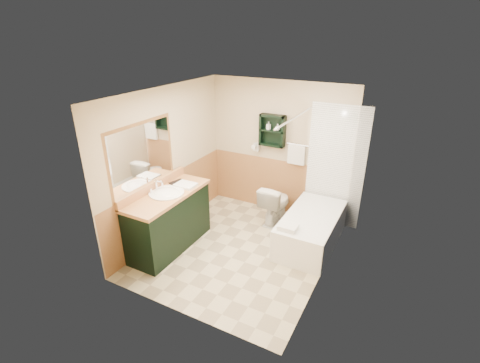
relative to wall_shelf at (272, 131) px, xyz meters
name	(u,v)px	position (x,y,z in m)	size (l,w,h in m)	color
floor	(239,249)	(0.10, -1.41, -1.55)	(3.00, 3.00, 0.00)	beige
back_wall	(279,149)	(0.10, 0.11, -0.35)	(2.60, 0.04, 2.40)	beige
left_wall	(166,163)	(-1.22, -1.41, -0.35)	(0.04, 3.00, 2.40)	beige
right_wall	(331,198)	(1.42, -1.41, -0.35)	(0.04, 3.00, 2.40)	beige
ceiling	(239,92)	(0.10, -1.41, 0.87)	(2.60, 3.00, 0.04)	white
wainscot_left	(171,203)	(-1.19, -1.41, -1.05)	(2.98, 2.98, 1.00)	#B7814A
wainscot_back	(277,185)	(0.10, 0.08, -1.05)	(2.58, 2.58, 1.00)	#B7814A
mirror_frame	(142,157)	(-1.17, -1.96, -0.05)	(1.30, 1.30, 1.00)	brown
mirror_glass	(142,157)	(-1.17, -1.96, -0.05)	(1.20, 1.20, 0.90)	white
tile_right	(341,187)	(1.38, -0.66, -0.50)	(1.50, 1.50, 2.10)	white
tile_back	(335,167)	(1.13, 0.07, -0.50)	(0.95, 0.95, 2.10)	white
tile_accent	(347,130)	(1.37, -0.66, 0.35)	(1.50, 1.50, 0.10)	#144726
wall_shelf	(272,131)	(0.00, 0.00, 0.00)	(0.45, 0.15, 0.55)	black
hair_dryer	(257,147)	(-0.30, 0.02, -0.35)	(0.10, 0.24, 0.18)	silver
towel_bar	(297,145)	(0.45, 0.04, -0.20)	(0.40, 0.06, 0.40)	white
curtain_rod	(296,117)	(0.63, -0.66, 0.45)	(0.03, 0.03, 1.60)	silver
shower_curtain	(296,167)	(0.63, -0.48, -0.40)	(1.05, 1.05, 1.70)	#C0B791
vanity	(169,220)	(-0.89, -1.83, -1.09)	(0.59, 1.47, 0.93)	black
bathtub	(311,229)	(1.03, -0.73, -1.29)	(0.77, 1.50, 0.51)	white
toilet	(275,204)	(0.25, -0.35, -1.20)	(0.40, 0.71, 0.70)	white
counter_towel	(186,185)	(-0.79, -1.49, -0.60)	(0.31, 0.24, 0.04)	white
vanity_book	(174,175)	(-1.06, -1.43, -0.51)	(0.17, 0.02, 0.23)	black
tub_towel	(288,227)	(0.84, -1.29, -1.00)	(0.26, 0.22, 0.07)	white
soap_bottle_a	(269,128)	(-0.07, -0.01, 0.05)	(0.06, 0.13, 0.06)	white
soap_bottle_b	(278,128)	(0.10, -0.01, 0.06)	(0.09, 0.12, 0.09)	white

